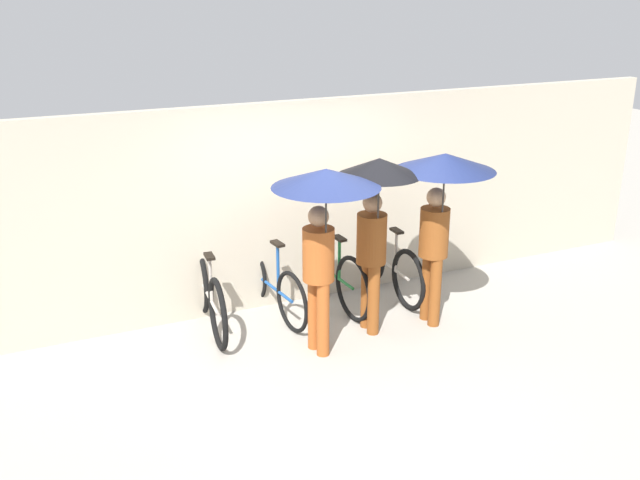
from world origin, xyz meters
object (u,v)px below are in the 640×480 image
at_px(parked_bicycle_0, 209,295).
at_px(pedestrian_leading, 324,208).
at_px(parked_bicycle_2, 332,273).
at_px(parked_bicycle_3, 388,264).
at_px(parked_bicycle_1, 271,284).
at_px(pedestrian_center, 376,203).
at_px(pedestrian_trailing, 441,190).

xyz_separation_m(parked_bicycle_0, pedestrian_leading, (0.88, -1.08, 1.18)).
distance_m(parked_bicycle_0, parked_bicycle_2, 1.50).
xyz_separation_m(parked_bicycle_0, parked_bicycle_3, (2.26, 0.01, -0.02)).
xyz_separation_m(parked_bicycle_1, pedestrian_center, (0.83, -0.91, 1.11)).
xyz_separation_m(parked_bicycle_1, parked_bicycle_2, (0.75, -0.03, 0.03)).
bearing_deg(parked_bicycle_1, parked_bicycle_0, 88.72).
height_order(parked_bicycle_2, pedestrian_leading, pedestrian_leading).
relative_size(parked_bicycle_0, pedestrian_leading, 0.87).
bearing_deg(pedestrian_center, pedestrian_leading, 21.80).
bearing_deg(pedestrian_leading, parked_bicycle_1, -89.86).
height_order(pedestrian_leading, pedestrian_center, pedestrian_leading).
distance_m(pedestrian_leading, pedestrian_center, 0.74).
distance_m(parked_bicycle_2, pedestrian_center, 1.40).
bearing_deg(pedestrian_trailing, parked_bicycle_2, -48.64).
height_order(parked_bicycle_3, pedestrian_trailing, pedestrian_trailing).
xyz_separation_m(parked_bicycle_3, pedestrian_leading, (-1.38, -1.09, 1.20)).
bearing_deg(pedestrian_trailing, parked_bicycle_1, -30.52).
height_order(parked_bicycle_0, parked_bicycle_1, parked_bicycle_1).
height_order(parked_bicycle_1, pedestrian_center, pedestrian_center).
relative_size(parked_bicycle_3, pedestrian_trailing, 0.86).
relative_size(parked_bicycle_0, pedestrian_trailing, 0.88).
relative_size(parked_bicycle_3, pedestrian_center, 0.86).
height_order(parked_bicycle_1, parked_bicycle_3, parked_bicycle_1).
distance_m(pedestrian_leading, pedestrian_trailing, 1.41).
bearing_deg(parked_bicycle_2, pedestrian_leading, 147.89).
bearing_deg(parked_bicycle_2, pedestrian_center, -178.10).
bearing_deg(parked_bicycle_0, parked_bicycle_3, -84.80).
height_order(parked_bicycle_1, pedestrian_leading, pedestrian_leading).
distance_m(parked_bicycle_3, pedestrian_trailing, 1.55).
distance_m(parked_bicycle_0, parked_bicycle_1, 0.75).
distance_m(parked_bicycle_3, pedestrian_leading, 2.12).
bearing_deg(parked_bicycle_2, parked_bicycle_1, 85.04).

